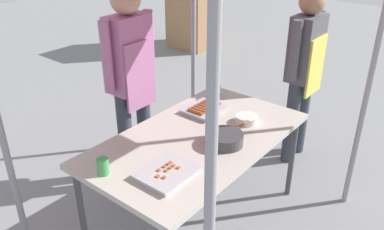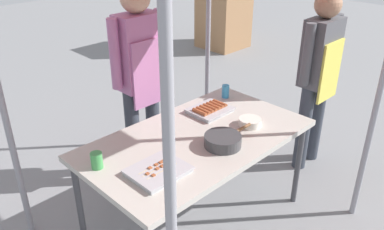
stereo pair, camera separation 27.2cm
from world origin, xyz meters
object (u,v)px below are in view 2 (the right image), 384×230
(condiment_bowl, at_px, (250,122))
(vendor_woman, at_px, (140,70))
(drink_cup_by_wok, at_px, (97,160))
(customer_nearby, at_px, (319,69))
(drink_cup_near_edge, at_px, (226,91))
(tray_meat_skewers, at_px, (158,171))
(cooking_wok, at_px, (223,140))
(tray_grilled_sausages, at_px, (210,110))
(stall_table, at_px, (197,143))

(condiment_bowl, xyz_separation_m, vendor_woman, (-0.27, 0.92, 0.23))
(drink_cup_by_wok, xyz_separation_m, customer_nearby, (2.01, -0.31, 0.14))
(drink_cup_near_edge, bearing_deg, tray_meat_skewers, -158.46)
(vendor_woman, xyz_separation_m, customer_nearby, (1.20, -0.91, -0.07))
(vendor_woman, height_order, customer_nearby, vendor_woman)
(cooking_wok, bearing_deg, drink_cup_near_edge, 39.90)
(tray_meat_skewers, relative_size, customer_nearby, 0.21)
(tray_grilled_sausages, xyz_separation_m, tray_meat_skewers, (-0.81, -0.34, -0.01))
(tray_grilled_sausages, bearing_deg, drink_cup_by_wok, -178.16)
(tray_grilled_sausages, bearing_deg, drink_cup_near_edge, 18.58)
(condiment_bowl, distance_m, customer_nearby, 0.95)
(customer_nearby, bearing_deg, drink_cup_near_edge, 147.16)
(condiment_bowl, bearing_deg, cooking_wok, -171.76)
(cooking_wok, relative_size, vendor_woman, 0.24)
(tray_grilled_sausages, relative_size, cooking_wok, 0.76)
(vendor_woman, bearing_deg, tray_grilled_sausages, 110.98)
(vendor_woman, bearing_deg, cooking_wok, 85.10)
(tray_grilled_sausages, distance_m, cooking_wok, 0.50)
(cooking_wok, xyz_separation_m, drink_cup_by_wok, (-0.73, 0.37, 0.01))
(vendor_woman, bearing_deg, tray_meat_skewers, 56.93)
(tray_meat_skewers, bearing_deg, stall_table, 16.57)
(tray_meat_skewers, distance_m, customer_nearby, 1.80)
(stall_table, relative_size, tray_meat_skewers, 4.78)
(condiment_bowl, relative_size, drink_cup_by_wok, 1.59)
(vendor_woman, bearing_deg, drink_cup_by_wok, 36.53)
(tray_meat_skewers, distance_m, cooking_wok, 0.51)
(condiment_bowl, bearing_deg, tray_meat_skewers, 179.16)
(drink_cup_by_wok, bearing_deg, drink_cup_near_edge, 5.70)
(customer_nearby, bearing_deg, condiment_bowl, -179.77)
(drink_cup_by_wok, bearing_deg, tray_meat_skewers, -53.54)
(customer_nearby, bearing_deg, stall_table, 173.59)
(tray_meat_skewers, distance_m, drink_cup_by_wok, 0.38)
(tray_grilled_sausages, bearing_deg, condiment_bowl, -81.86)
(vendor_woman, bearing_deg, drink_cup_near_edge, 137.53)
(stall_table, relative_size, drink_cup_near_edge, 14.80)
(customer_nearby, bearing_deg, tray_grilled_sausages, 160.67)
(tray_grilled_sausages, xyz_separation_m, customer_nearby, (0.98, -0.34, 0.16))
(cooking_wok, bearing_deg, tray_meat_skewers, 172.85)
(stall_table, distance_m, drink_cup_by_wok, 0.72)
(tray_grilled_sausages, xyz_separation_m, drink_cup_by_wok, (-1.03, -0.03, 0.03))
(stall_table, relative_size, vendor_woman, 0.95)
(stall_table, height_order, customer_nearby, customer_nearby)
(tray_meat_skewers, bearing_deg, drink_cup_near_edge, 21.54)
(tray_grilled_sausages, xyz_separation_m, condiment_bowl, (0.05, -0.35, 0.00))
(customer_nearby, bearing_deg, tray_meat_skewers, 179.72)
(tray_grilled_sausages, xyz_separation_m, cooking_wok, (-0.30, -0.40, 0.02))
(condiment_bowl, bearing_deg, vendor_woman, 106.28)
(stall_table, height_order, drink_cup_by_wok, drink_cup_by_wok)
(drink_cup_near_edge, xyz_separation_m, customer_nearby, (0.69, -0.44, 0.13))
(cooking_wok, bearing_deg, drink_cup_by_wok, 153.35)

